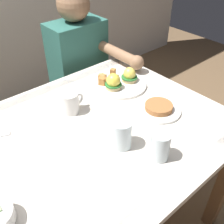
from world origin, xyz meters
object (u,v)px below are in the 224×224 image
Objects in this scene: eggs_benedict_plate at (120,82)px; water_glass_near at (121,136)px; water_glass_far at (160,148)px; diner_person at (82,69)px; coffee_mug at (70,102)px; side_plate at (159,109)px; dining_table at (87,152)px.

eggs_benedict_plate is 0.43m from water_glass_near.
diner_person reaches higher than water_glass_far.
water_glass_near is at bearing -85.71° from coffee_mug.
water_glass_near is at bearing -169.27° from side_plate.
dining_table is 0.37m from side_plate.
dining_table is at bearing 114.70° from water_glass_far.
water_glass_far is at bearing -115.85° from eggs_benedict_plate.
side_plate is (0.34, -0.09, 0.12)m from dining_table.
eggs_benedict_plate is 1.35× the size of side_plate.
side_plate is 0.70m from diner_person.
side_plate is at bearing -40.60° from coffee_mug.
water_glass_far is (0.09, -0.44, -0.00)m from coffee_mug.
eggs_benedict_plate is 0.24× the size of diner_person.
eggs_benedict_plate is 2.36× the size of water_glass_near.
diner_person reaches higher than eggs_benedict_plate.
coffee_mug reaches higher than side_plate.
coffee_mug is at bearing 75.74° from dining_table.
dining_table is 0.22m from water_glass_near.
water_glass_far reaches higher than dining_table.
coffee_mug is (0.04, 0.16, 0.16)m from dining_table.
diner_person is (0.06, 0.69, -0.10)m from side_plate.
diner_person is (0.05, 0.42, -0.12)m from eggs_benedict_plate.
water_glass_near is 0.10× the size of diner_person.
water_glass_near is 0.57× the size of side_plate.
side_plate is (0.30, -0.25, -0.04)m from coffee_mug.
dining_table is 6.00× the size of side_plate.
side_plate is at bearing -95.33° from diner_person.
dining_table is at bearing -104.26° from coffee_mug.
water_glass_far is at bearing -138.57° from side_plate.
coffee_mug is 0.58m from diner_person.
diner_person is at bearing 72.55° from water_glass_far.
dining_table is 10.48× the size of water_glass_near.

